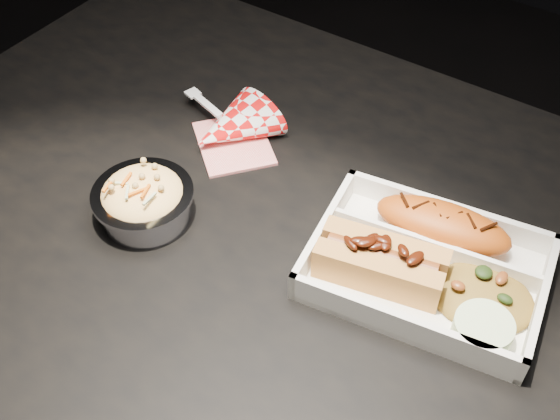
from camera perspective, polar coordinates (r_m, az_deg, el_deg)
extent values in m
cube|color=black|center=(0.82, 2.18, -3.97)|extent=(1.20, 0.80, 0.03)
cylinder|color=black|center=(1.52, -8.76, 4.56)|extent=(0.05, 0.05, 0.72)
cube|color=white|center=(0.79, 11.66, -5.20)|extent=(0.27, 0.22, 0.01)
cube|color=white|center=(0.84, 13.51, -0.34)|extent=(0.25, 0.05, 0.04)
cube|color=white|center=(0.73, 9.86, -9.33)|extent=(0.25, 0.05, 0.04)
cube|color=white|center=(0.80, 3.59, -1.75)|extent=(0.04, 0.18, 0.04)
cube|color=white|center=(0.78, 20.31, -7.27)|extent=(0.04, 0.18, 0.04)
cube|color=white|center=(0.80, 12.32, -3.33)|extent=(0.23, 0.04, 0.03)
ellipsoid|color=#B34D11|center=(0.81, 13.10, -1.18)|extent=(0.16, 0.09, 0.04)
cube|color=#C18542|center=(0.75, 7.84, -5.26)|extent=(0.14, 0.05, 0.04)
cube|color=#C18542|center=(0.77, 8.53, -3.40)|extent=(0.14, 0.05, 0.04)
cylinder|color=brown|center=(0.76, 8.26, -3.89)|extent=(0.12, 0.05, 0.03)
ellipsoid|color=olive|center=(0.77, 16.28, -6.33)|extent=(0.12, 0.11, 0.03)
cylinder|color=beige|center=(0.74, 16.10, -9.46)|extent=(0.06, 0.06, 0.03)
cylinder|color=silver|center=(0.84, -10.95, 0.38)|extent=(0.11, 0.11, 0.04)
cylinder|color=silver|center=(0.83, -11.13, 1.30)|extent=(0.12, 0.12, 0.01)
ellipsoid|color=beige|center=(0.83, -11.13, 1.30)|extent=(0.10, 0.10, 0.04)
cube|color=red|center=(0.93, -3.78, 5.42)|extent=(0.14, 0.14, 0.00)
cone|color=red|center=(0.93, -3.95, 6.71)|extent=(0.13, 0.13, 0.10)
cube|color=white|center=(0.97, -5.92, 8.46)|extent=(0.06, 0.03, 0.00)
cube|color=white|center=(0.99, -7.10, 9.41)|extent=(0.02, 0.02, 0.00)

